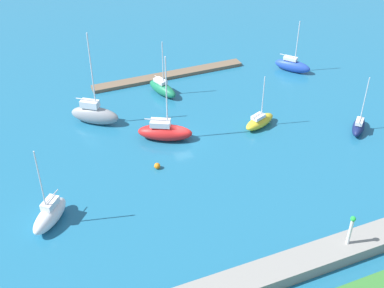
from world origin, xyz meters
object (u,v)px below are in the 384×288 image
sailboat_white_far_south (50,215)px  mooring_buoy_orange (157,166)px  sailboat_gray_outer_mooring (94,114)px  sailboat_navy_lone_north (359,126)px  sailboat_blue_by_breakwater (292,65)px  sailboat_green_lone_south (162,88)px  sailboat_red_inner_mooring (165,131)px  harbor_beacon (351,228)px  sailboat_yellow_center_basin (260,121)px  pier_dock (169,75)px

sailboat_white_far_south → mooring_buoy_orange: bearing=149.7°
sailboat_gray_outer_mooring → sailboat_navy_lone_north: bearing=10.6°
sailboat_blue_by_breakwater → mooring_buoy_orange: (31.26, 17.54, -0.73)m
sailboat_green_lone_south → sailboat_red_inner_mooring: 13.06m
sailboat_gray_outer_mooring → sailboat_navy_lone_north: (-34.55, 16.69, -0.64)m
harbor_beacon → sailboat_yellow_center_basin: (-3.64, -25.30, -2.70)m
pier_dock → mooring_buoy_orange: (10.50, 23.80, 0.11)m
harbor_beacon → sailboat_navy_lone_north: (-16.20, -18.73, -2.69)m
sailboat_gray_outer_mooring → sailboat_green_lone_south: bearing=56.6°
sailboat_yellow_center_basin → sailboat_gray_outer_mooring: 24.21m
harbor_beacon → mooring_buoy_orange: bearing=-57.8°
pier_dock → sailboat_white_far_south: sailboat_white_far_south is taller
sailboat_white_far_south → sailboat_navy_lone_north: size_ratio=1.20×
sailboat_gray_outer_mooring → mooring_buoy_orange: (-4.82, 13.94, -1.14)m
sailboat_red_inner_mooring → sailboat_yellow_center_basin: bearing=18.3°
harbor_beacon → sailboat_white_far_south: bearing=-30.6°
sailboat_yellow_center_basin → sailboat_green_lone_south: size_ratio=0.87×
sailboat_green_lone_south → sailboat_gray_outer_mooring: bearing=-88.1°
sailboat_gray_outer_mooring → sailboat_navy_lone_north: size_ratio=1.66×
sailboat_red_inner_mooring → sailboat_green_lone_south: bearing=99.0°
sailboat_green_lone_south → mooring_buoy_orange: size_ratio=11.43×
sailboat_white_far_south → mooring_buoy_orange: 15.28m
harbor_beacon → sailboat_green_lone_south: (6.17, -39.92, -2.52)m
pier_dock → harbor_beacon: bearing=93.8°
sailboat_yellow_center_basin → mooring_buoy_orange: 17.59m
pier_dock → mooring_buoy_orange: mooring_buoy_orange is taller
pier_dock → sailboat_blue_by_breakwater: (-20.76, 6.26, 0.84)m
sailboat_yellow_center_basin → sailboat_white_far_south: bearing=173.7°
pier_dock → sailboat_green_lone_south: bearing=59.6°
sailboat_gray_outer_mooring → sailboat_blue_by_breakwater: bearing=42.0°
harbor_beacon → sailboat_blue_by_breakwater: sailboat_blue_by_breakwater is taller
sailboat_blue_by_breakwater → sailboat_red_inner_mooring: size_ratio=0.73×
sailboat_white_far_south → sailboat_gray_outer_mooring: bearing=-166.2°
sailboat_yellow_center_basin → sailboat_red_inner_mooring: 14.09m
pier_dock → mooring_buoy_orange: bearing=66.2°
sailboat_gray_outer_mooring → sailboat_navy_lone_north: sailboat_gray_outer_mooring is taller
sailboat_blue_by_breakwater → sailboat_gray_outer_mooring: size_ratio=0.65×
harbor_beacon → sailboat_yellow_center_basin: size_ratio=0.47×
sailboat_yellow_center_basin → sailboat_gray_outer_mooring: size_ratio=0.57×
sailboat_navy_lone_north → mooring_buoy_orange: (29.73, -2.75, -0.50)m
pier_dock → sailboat_gray_outer_mooring: (15.32, 9.85, 1.26)m
sailboat_green_lone_south → sailboat_blue_by_breakwater: bearing=69.4°
sailboat_white_far_south → sailboat_blue_by_breakwater: (-45.70, -22.48, -0.10)m
sailboat_blue_by_breakwater → harbor_beacon: bearing=-62.6°
sailboat_gray_outer_mooring → sailboat_red_inner_mooring: 11.30m
sailboat_blue_by_breakwater → sailboat_red_inner_mooring: sailboat_red_inner_mooring is taller
harbor_beacon → sailboat_red_inner_mooring: size_ratio=0.29×
sailboat_white_far_south → harbor_beacon: bearing=100.2°
sailboat_navy_lone_north → mooring_buoy_orange: sailboat_navy_lone_north is taller
sailboat_gray_outer_mooring → sailboat_green_lone_south: sailboat_gray_outer_mooring is taller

